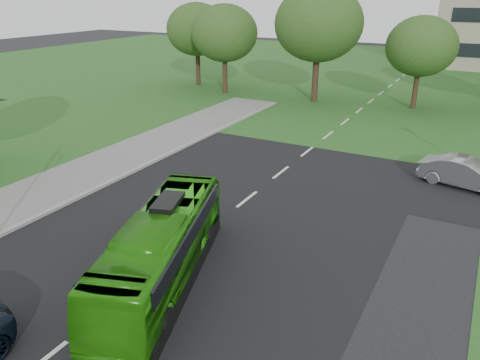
% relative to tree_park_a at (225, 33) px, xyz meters
% --- Properties ---
extents(ground, '(160.00, 160.00, 0.00)m').
position_rel_tree_park_a_xyz_m(ground, '(13.29, -26.99, -5.52)').
color(ground, black).
rests_on(ground, ground).
extents(street_surfaces, '(120.00, 120.00, 0.15)m').
position_rel_tree_park_a_xyz_m(street_surfaces, '(12.91, -4.23, -5.49)').
color(street_surfaces, black).
rests_on(street_surfaces, ground).
extents(tree_park_a, '(6.12, 6.12, 8.13)m').
position_rel_tree_park_a_xyz_m(tree_park_a, '(0.00, 0.00, 0.00)').
color(tree_park_a, black).
rests_on(tree_park_a, ground).
extents(tree_park_b, '(7.45, 7.45, 9.76)m').
position_rel_tree_park_a_xyz_m(tree_park_b, '(8.81, 0.57, 1.07)').
color(tree_park_b, black).
rests_on(tree_park_b, ground).
extents(tree_park_c, '(5.59, 5.59, 7.43)m').
position_rel_tree_park_a_xyz_m(tree_park_c, '(17.05, 1.88, -0.48)').
color(tree_park_c, black).
rests_on(tree_park_c, ground).
extents(tree_park_f, '(6.10, 6.10, 8.15)m').
position_rel_tree_park_a_xyz_m(tree_park_f, '(-4.55, 2.31, 0.02)').
color(tree_park_f, black).
rests_on(tree_park_f, ground).
extents(bus, '(4.63, 8.92, 2.43)m').
position_rel_tree_park_a_xyz_m(bus, '(13.80, -28.15, -4.30)').
color(bus, '#2A9310').
rests_on(bus, ground).
extents(sedan, '(4.70, 2.46, 1.47)m').
position_rel_tree_park_a_xyz_m(sedan, '(22.21, -14.41, -4.78)').
color(sedan, '#A3A3A8').
rests_on(sedan, ground).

